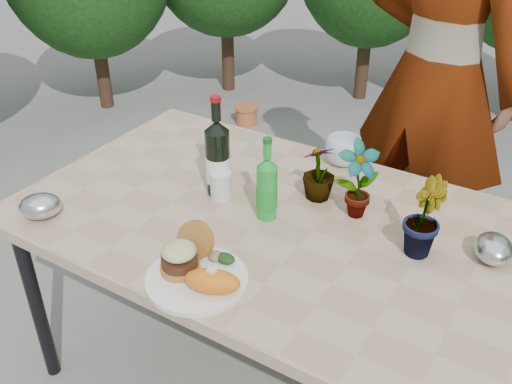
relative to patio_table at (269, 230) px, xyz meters
The scene contains 17 objects.
ground 0.69m from the patio_table, ahead, with size 80.00×80.00×0.00m, color slate.
patio_table is the anchor object (origin of this frame).
dinner_plate 0.38m from the patio_table, 90.64° to the right, with size 0.28×0.28×0.01m, color white.
burger_stack 0.38m from the patio_table, 99.35° to the right, with size 0.11×0.16×0.11m.
sweet_potato 0.42m from the patio_table, 80.91° to the right, with size 0.15×0.08×0.06m, color orange.
grilled_veg 0.30m from the patio_table, 87.38° to the right, with size 0.08×0.05×0.03m.
wine_bottle 0.29m from the patio_table, behind, with size 0.08×0.08×0.35m.
sparkling_water 0.16m from the patio_table, 117.35° to the right, with size 0.07×0.07×0.28m.
plastic_cup 0.22m from the patio_table, behind, with size 0.07×0.07×0.10m, color silver.
seedling_left 0.33m from the patio_table, 31.93° to the left, with size 0.14×0.09×0.26m, color #25541D.
seedling_mid 0.50m from the patio_table, ahead, with size 0.13×0.11×0.24m, color #24511B.
seedling_right 0.25m from the patio_table, 65.22° to the left, with size 0.11×0.11×0.19m, color #20501B.
blue_bowl 0.45m from the patio_table, 82.45° to the left, with size 0.13×0.13×0.11m, color silver.
foil_packet_left 0.73m from the patio_table, 147.85° to the right, with size 0.13×0.11×0.08m, color #B5B7BC.
foil_packet_right 0.68m from the patio_table, 12.11° to the left, with size 0.13×0.11×0.08m, color #AEB1B5.
person 0.97m from the patio_table, 75.72° to the left, with size 0.70×0.46×1.92m, color #A37551.
terracotta_pot 2.38m from the patio_table, 124.48° to the left, with size 0.17×0.17×0.14m.
Camera 1 is at (0.76, -1.30, 1.77)m, focal length 40.00 mm.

